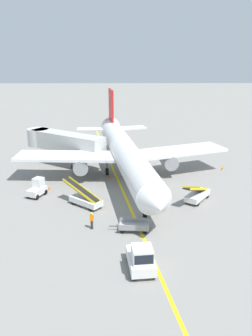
# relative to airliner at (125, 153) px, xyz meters

# --- Properties ---
(ground_plane) EXTENTS (300.00, 300.00, 0.00)m
(ground_plane) POSITION_rel_airliner_xyz_m (1.61, -12.16, -3.42)
(ground_plane) COLOR gray
(taxi_line_yellow) EXTENTS (13.01, 79.03, 0.01)m
(taxi_line_yellow) POSITION_rel_airliner_xyz_m (0.09, -7.16, -3.41)
(taxi_line_yellow) COLOR yellow
(taxi_line_yellow) RESTS_ON ground
(airliner) EXTENTS (28.25, 35.26, 10.10)m
(airliner) POSITION_rel_airliner_xyz_m (0.00, 0.00, 0.00)
(airliner) COLOR white
(airliner) RESTS_ON ground
(jet_bridge) EXTENTS (12.05, 9.19, 4.85)m
(jet_bridge) POSITION_rel_airliner_xyz_m (-9.35, 5.77, 0.12)
(jet_bridge) COLOR beige
(jet_bridge) RESTS_ON ground
(pushback_tug) EXTENTS (2.27, 3.78, 2.20)m
(pushback_tug) POSITION_rel_airliner_xyz_m (1.07, -21.13, -2.42)
(pushback_tug) COLOR silver
(pushback_tug) RESTS_ON ground
(baggage_tug_near_wing) EXTENTS (2.13, 2.72, 2.10)m
(baggage_tug_near_wing) POSITION_rel_airliner_xyz_m (-10.14, -6.14, -2.49)
(baggage_tug_near_wing) COLOR silver
(baggage_tug_near_wing) RESTS_ON ground
(belt_loader_forward_hold) EXTENTS (3.89, 4.81, 2.59)m
(belt_loader_forward_hold) POSITION_rel_airliner_xyz_m (7.97, -7.79, -2.64)
(belt_loader_forward_hold) COLOR silver
(belt_loader_forward_hold) RESTS_ON ground
(belt_loader_aft_hold) EXTENTS (4.64, 4.16, 2.59)m
(belt_loader_aft_hold) POSITION_rel_airliner_xyz_m (-4.38, -9.01, -2.64)
(belt_loader_aft_hold) COLOR silver
(belt_loader_aft_hold) RESTS_ON ground
(baggage_cart_loaded) EXTENTS (3.80, 1.74, 0.94)m
(baggage_cart_loaded) POSITION_rel_airliner_xyz_m (0.70, -14.77, -2.95)
(baggage_cart_loaded) COLOR #A5A5A8
(baggage_cart_loaded) RESTS_ON ground
(ground_crew_marshaller) EXTENTS (0.36, 0.24, 1.70)m
(ground_crew_marshaller) POSITION_rel_airliner_xyz_m (-3.25, -14.33, -2.51)
(ground_crew_marshaller) COLOR #26262D
(ground_crew_marshaller) RESTS_ON ground
(safety_cone_nose_left) EXTENTS (0.36, 0.36, 0.44)m
(safety_cone_nose_left) POSITION_rel_airliner_xyz_m (13.70, 3.16, -3.20)
(safety_cone_nose_left) COLOR orange
(safety_cone_nose_left) RESTS_ON ground
(safety_cone_nose_right) EXTENTS (0.36, 0.36, 0.44)m
(safety_cone_nose_right) POSITION_rel_airliner_xyz_m (-1.83, -0.50, -3.20)
(safety_cone_nose_right) COLOR orange
(safety_cone_nose_right) RESTS_ON ground
(safety_cone_wingtip_left) EXTENTS (0.36, 0.36, 0.44)m
(safety_cone_wingtip_left) POSITION_rel_airliner_xyz_m (-9.22, -4.15, -3.20)
(safety_cone_wingtip_left) COLOR orange
(safety_cone_wingtip_left) RESTS_ON ground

